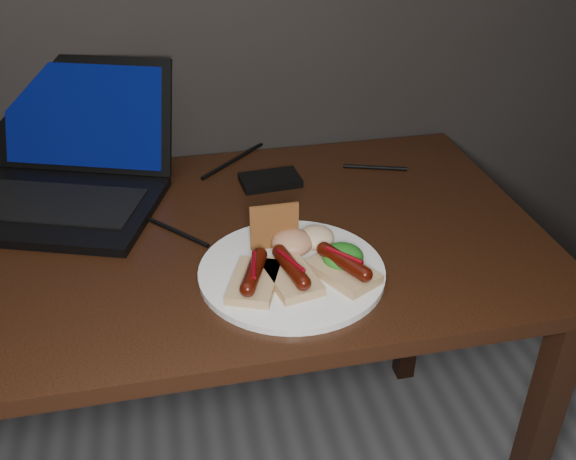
# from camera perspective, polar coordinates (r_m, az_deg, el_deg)

# --- Properties ---
(desk) EXTENTS (1.40, 0.70, 0.75)m
(desk) POSITION_cam_1_polar(r_m,az_deg,el_deg) (1.24, -10.63, -4.41)
(desk) COLOR #331C0C
(desk) RESTS_ON ground
(laptop) EXTENTS (0.48, 0.47, 0.25)m
(laptop) POSITION_cam_1_polar(r_m,az_deg,el_deg) (1.36, -19.11, 4.71)
(laptop) COLOR black
(laptop) RESTS_ON desk
(hard_drive) EXTENTS (0.13, 0.08, 0.02)m
(hard_drive) POSITION_cam_1_polar(r_m,az_deg,el_deg) (1.36, -1.59, 4.45)
(hard_drive) COLOR black
(hard_drive) RESTS_ON desk
(desk_cables) EXTENTS (1.03, 0.42, 0.01)m
(desk_cables) POSITION_cam_1_polar(r_m,az_deg,el_deg) (1.32, -10.56, 2.72)
(desk_cables) COLOR black
(desk_cables) RESTS_ON desk
(plate) EXTENTS (0.39, 0.39, 0.01)m
(plate) POSITION_cam_1_polar(r_m,az_deg,el_deg) (1.08, 0.33, -3.71)
(plate) COLOR white
(plate) RESTS_ON desk
(bread_sausage_left) EXTENTS (0.11, 0.13, 0.04)m
(bread_sausage_left) POSITION_cam_1_polar(r_m,az_deg,el_deg) (1.03, -3.03, -4.21)
(bread_sausage_left) COLOR tan
(bread_sausage_left) RESTS_ON plate
(bread_sausage_center) EXTENTS (0.09, 0.13, 0.04)m
(bread_sausage_center) POSITION_cam_1_polar(r_m,az_deg,el_deg) (1.04, 0.27, -3.82)
(bread_sausage_center) COLOR tan
(bread_sausage_center) RESTS_ON plate
(bread_sausage_right) EXTENTS (0.12, 0.13, 0.04)m
(bread_sausage_right) POSITION_cam_1_polar(r_m,az_deg,el_deg) (1.05, 4.96, -3.33)
(bread_sausage_right) COLOR tan
(bread_sausage_right) RESTS_ON plate
(crispbread) EXTENTS (0.09, 0.01, 0.08)m
(crispbread) POSITION_cam_1_polar(r_m,az_deg,el_deg) (1.11, -1.22, 0.32)
(crispbread) COLOR #A6602D
(crispbread) RESTS_ON plate
(salad_greens) EXTENTS (0.07, 0.07, 0.04)m
(salad_greens) POSITION_cam_1_polar(r_m,az_deg,el_deg) (1.07, 4.89, -2.39)
(salad_greens) COLOR #1A5811
(salad_greens) RESTS_ON plate
(salsa_mound) EXTENTS (0.07, 0.07, 0.04)m
(salsa_mound) POSITION_cam_1_polar(r_m,az_deg,el_deg) (1.10, 0.39, -1.12)
(salsa_mound) COLOR #AA2611
(salsa_mound) RESTS_ON plate
(coleslaw_mound) EXTENTS (0.06, 0.06, 0.04)m
(coleslaw_mound) POSITION_cam_1_polar(r_m,az_deg,el_deg) (1.12, 2.51, -0.68)
(coleslaw_mound) COLOR beige
(coleslaw_mound) RESTS_ON plate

